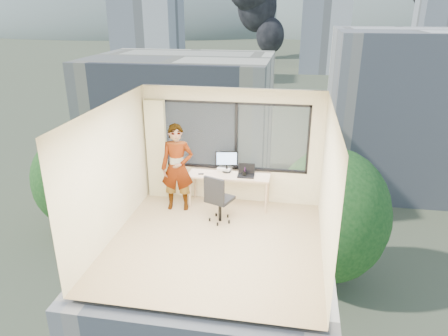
% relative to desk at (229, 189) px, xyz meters
% --- Properties ---
extents(floor, '(4.00, 4.00, 0.01)m').
position_rel_desk_xyz_m(floor, '(0.00, -1.66, -0.38)').
color(floor, tan).
rests_on(floor, ground).
extents(ceiling, '(4.00, 4.00, 0.01)m').
position_rel_desk_xyz_m(ceiling, '(0.00, -1.66, 2.23)').
color(ceiling, white).
rests_on(ceiling, ground).
extents(wall_front, '(4.00, 0.01, 2.60)m').
position_rel_desk_xyz_m(wall_front, '(0.00, -3.66, 0.93)').
color(wall_front, beige).
rests_on(wall_front, ground).
extents(wall_left, '(0.01, 4.00, 2.60)m').
position_rel_desk_xyz_m(wall_left, '(-2.00, -1.66, 0.93)').
color(wall_left, beige).
rests_on(wall_left, ground).
extents(wall_right, '(0.01, 4.00, 2.60)m').
position_rel_desk_xyz_m(wall_right, '(2.00, -1.66, 0.93)').
color(wall_right, beige).
rests_on(wall_right, ground).
extents(window_wall, '(3.30, 0.16, 1.55)m').
position_rel_desk_xyz_m(window_wall, '(0.05, 0.34, 1.15)').
color(window_wall, black).
rests_on(window_wall, ground).
extents(curtain, '(0.45, 0.14, 2.30)m').
position_rel_desk_xyz_m(curtain, '(-1.72, 0.22, 0.77)').
color(curtain, beige).
rests_on(curtain, floor).
extents(desk, '(1.80, 0.60, 0.75)m').
position_rel_desk_xyz_m(desk, '(0.00, 0.00, 0.00)').
color(desk, '#CBAD88').
rests_on(desk, floor).
extents(chair, '(0.71, 0.71, 1.08)m').
position_rel_desk_xyz_m(chair, '(-0.06, -0.78, 0.16)').
color(chair, black).
rests_on(chair, floor).
extents(person, '(0.75, 0.54, 1.92)m').
position_rel_desk_xyz_m(person, '(-1.08, -0.35, 0.59)').
color(person, '#2D2D33').
rests_on(person, floor).
extents(monitor, '(0.51, 0.19, 0.50)m').
position_rel_desk_xyz_m(monitor, '(-0.08, 0.13, 0.62)').
color(monitor, black).
rests_on(monitor, desk).
extents(game_console, '(0.34, 0.31, 0.07)m').
position_rel_desk_xyz_m(game_console, '(-0.14, 0.23, 0.41)').
color(game_console, white).
rests_on(game_console, desk).
extents(laptop, '(0.37, 0.39, 0.23)m').
position_rel_desk_xyz_m(laptop, '(0.38, -0.06, 0.49)').
color(laptop, black).
rests_on(laptop, desk).
extents(cellphone, '(0.13, 0.09, 0.01)m').
position_rel_desk_xyz_m(cellphone, '(-0.61, -0.11, 0.38)').
color(cellphone, black).
rests_on(cellphone, desk).
extents(pen_cup, '(0.09, 0.09, 0.11)m').
position_rel_desk_xyz_m(pen_cup, '(0.34, -0.06, 0.43)').
color(pen_cup, black).
rests_on(pen_cup, desk).
extents(handbag, '(0.25, 0.15, 0.18)m').
position_rel_desk_xyz_m(handbag, '(0.36, 0.19, 0.47)').
color(handbag, '#0B4437').
rests_on(handbag, desk).
extents(exterior_ground, '(400.00, 400.00, 0.04)m').
position_rel_desk_xyz_m(exterior_ground, '(0.00, 118.34, -14.38)').
color(exterior_ground, '#515B3D').
rests_on(exterior_ground, ground).
extents(near_bldg_a, '(16.00, 12.00, 14.00)m').
position_rel_desk_xyz_m(near_bldg_a, '(-9.00, 28.34, -7.38)').
color(near_bldg_a, '#F3EDCC').
rests_on(near_bldg_a, exterior_ground).
extents(near_bldg_b, '(14.00, 13.00, 16.00)m').
position_rel_desk_xyz_m(near_bldg_b, '(12.00, 36.34, -6.38)').
color(near_bldg_b, white).
rests_on(near_bldg_b, exterior_ground).
extents(far_tower_a, '(14.00, 14.00, 28.00)m').
position_rel_desk_xyz_m(far_tower_a, '(-35.00, 93.34, -0.38)').
color(far_tower_a, silver).
rests_on(far_tower_a, exterior_ground).
extents(far_tower_b, '(13.00, 13.00, 30.00)m').
position_rel_desk_xyz_m(far_tower_b, '(8.00, 118.34, 0.62)').
color(far_tower_b, silver).
rests_on(far_tower_b, exterior_ground).
extents(far_tower_c, '(15.00, 15.00, 26.00)m').
position_rel_desk_xyz_m(far_tower_c, '(45.00, 138.34, -1.38)').
color(far_tower_c, silver).
rests_on(far_tower_c, exterior_ground).
extents(far_tower_d, '(16.00, 14.00, 22.00)m').
position_rel_desk_xyz_m(far_tower_d, '(-60.00, 148.34, -3.38)').
color(far_tower_d, silver).
rests_on(far_tower_d, exterior_ground).
extents(hill_a, '(288.00, 216.00, 90.00)m').
position_rel_desk_xyz_m(hill_a, '(-120.00, 318.34, -14.38)').
color(hill_a, slate).
rests_on(hill_a, exterior_ground).
extents(hill_b, '(300.00, 220.00, 96.00)m').
position_rel_desk_xyz_m(hill_b, '(100.00, 318.34, -14.38)').
color(hill_b, slate).
rests_on(hill_b, exterior_ground).
extents(tree_a, '(7.00, 7.00, 8.00)m').
position_rel_desk_xyz_m(tree_a, '(-16.00, 20.34, -10.38)').
color(tree_a, '#194B1A').
rests_on(tree_a, exterior_ground).
extents(tree_b, '(7.60, 7.60, 9.00)m').
position_rel_desk_xyz_m(tree_b, '(4.00, 16.34, -9.88)').
color(tree_b, '#194B1A').
rests_on(tree_b, exterior_ground).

